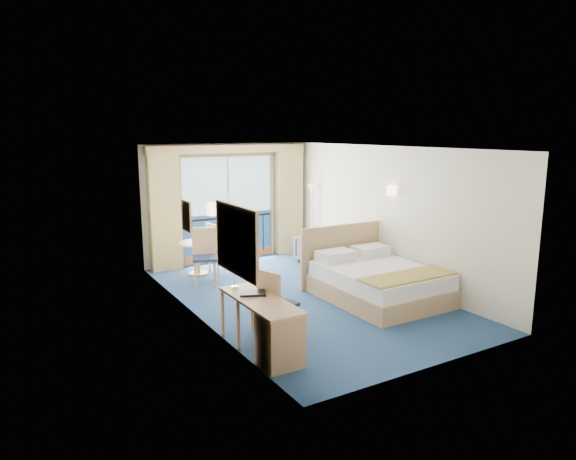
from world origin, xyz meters
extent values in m
plane|color=navy|center=(0.00, 0.00, 0.00)|extent=(6.50, 6.50, 0.00)
cube|color=silver|center=(0.00, 3.26, 1.35)|extent=(4.00, 0.02, 2.70)
cube|color=silver|center=(0.00, -3.26, 1.35)|extent=(4.00, 0.02, 2.70)
cube|color=silver|center=(-2.01, 0.00, 1.35)|extent=(0.02, 6.50, 2.70)
cube|color=silver|center=(2.01, 0.00, 1.35)|extent=(0.02, 6.50, 2.70)
cube|color=white|center=(0.00, 0.00, 2.71)|extent=(4.00, 6.50, 0.02)
cube|color=navy|center=(0.00, 3.22, 0.56)|extent=(2.20, 0.02, 1.08)
cube|color=silver|center=(0.00, 3.22, 1.76)|extent=(2.20, 0.02, 1.32)
cube|color=brown|center=(0.00, 3.22, 0.10)|extent=(2.20, 0.02, 0.20)
cube|color=black|center=(0.00, 3.22, 1.00)|extent=(2.20, 0.02, 0.04)
cube|color=tan|center=(0.00, 3.21, 2.46)|extent=(2.36, 0.03, 0.12)
cube|color=tan|center=(-1.15, 3.21, 1.20)|extent=(0.06, 0.03, 2.40)
cube|color=tan|center=(1.15, 3.21, 1.20)|extent=(0.06, 0.03, 2.40)
cube|color=silver|center=(0.00, 3.21, 1.20)|extent=(0.05, 0.02, 2.40)
cube|color=#3D261B|center=(0.35, 3.21, 0.40)|extent=(0.35, 0.02, 0.70)
cube|color=#3D261B|center=(-0.55, 3.21, 0.40)|extent=(0.35, 0.02, 0.70)
cube|color=#3D261B|center=(-0.05, 3.21, 0.30)|extent=(0.30, 0.02, 0.45)
cube|color=black|center=(-0.90, 3.22, 0.55)|extent=(0.02, 0.01, 0.90)
cube|color=black|center=(-0.54, 3.22, 0.55)|extent=(0.02, 0.01, 0.90)
cube|color=black|center=(-0.18, 3.22, 0.55)|extent=(0.03, 0.01, 0.90)
cube|color=black|center=(0.18, 3.22, 0.55)|extent=(0.03, 0.01, 0.90)
cube|color=black|center=(0.54, 3.22, 0.55)|extent=(0.02, 0.01, 0.90)
cube|color=black|center=(0.90, 3.22, 0.55)|extent=(0.02, 0.01, 0.90)
cube|color=tan|center=(-1.55, 3.07, 1.28)|extent=(0.65, 0.22, 2.55)
cube|color=tan|center=(1.55, 3.07, 1.28)|extent=(0.65, 0.22, 2.55)
cube|color=tan|center=(0.00, 3.10, 2.58)|extent=(3.80, 0.25, 0.18)
cube|color=tan|center=(-1.98, -1.50, 1.55)|extent=(0.04, 1.25, 0.95)
cube|color=silver|center=(-1.95, -1.50, 1.55)|extent=(0.01, 1.12, 0.82)
cube|color=tan|center=(-1.98, 0.45, 1.60)|extent=(0.03, 0.42, 0.52)
cube|color=gray|center=(-1.96, 0.45, 1.60)|extent=(0.01, 0.34, 0.44)
cylinder|color=#FCEBB0|center=(-1.94, -0.60, 1.85)|extent=(0.18, 0.18, 0.18)
cylinder|color=#FCEBB0|center=(1.94, -0.15, 1.85)|extent=(0.18, 0.18, 0.18)
cube|color=tan|center=(1.11, -0.85, 0.16)|extent=(1.74, 2.17, 0.33)
cube|color=white|center=(1.11, -0.85, 0.46)|extent=(1.67, 2.11, 0.27)
cube|color=#B09144|center=(1.11, -1.56, 0.61)|extent=(1.72, 0.60, 0.03)
cube|color=white|center=(0.70, -0.07, 0.70)|extent=(0.67, 0.43, 0.20)
cube|color=white|center=(1.52, -0.07, 0.70)|extent=(0.67, 0.43, 0.20)
cube|color=tan|center=(1.11, 0.29, 0.60)|extent=(1.90, 0.07, 1.19)
cube|color=tan|center=(1.75, 0.68, 0.30)|extent=(0.46, 0.44, 0.60)
cube|color=beige|center=(1.76, 0.64, 0.65)|extent=(0.20, 0.16, 0.09)
imported|color=#424650|center=(1.57, 1.99, 0.32)|extent=(0.85, 0.86, 0.64)
cylinder|color=silver|center=(1.82, 2.47, 0.02)|extent=(0.24, 0.24, 0.03)
cylinder|color=silver|center=(1.82, 2.47, 0.82)|extent=(0.03, 0.03, 1.65)
cone|color=#EFE1CB|center=(1.82, 2.47, 1.65)|extent=(0.22, 0.22, 0.20)
cube|color=tan|center=(-1.72, -1.69, 0.72)|extent=(0.54, 1.58, 0.04)
cube|color=tan|center=(-1.72, -2.23, 0.35)|extent=(0.51, 0.47, 0.70)
cylinder|color=tan|center=(-1.96, -1.49, 0.35)|extent=(0.05, 0.05, 0.70)
cylinder|color=tan|center=(-1.48, -1.49, 0.35)|extent=(0.05, 0.05, 0.70)
cylinder|color=tan|center=(-1.96, -0.95, 0.35)|extent=(0.05, 0.05, 0.70)
cylinder|color=tan|center=(-1.48, -0.95, 0.35)|extent=(0.05, 0.05, 0.70)
cube|color=#1D2545|center=(-1.26, -1.40, 0.50)|extent=(0.55, 0.55, 0.05)
cube|color=tan|center=(-1.46, -1.45, 0.77)|extent=(0.17, 0.44, 0.53)
cylinder|color=tan|center=(-1.04, -1.52, 0.24)|extent=(0.04, 0.04, 0.47)
cylinder|color=tan|center=(-1.14, -1.17, 0.24)|extent=(0.04, 0.04, 0.47)
cylinder|color=tan|center=(-1.38, -1.62, 0.24)|extent=(0.04, 0.04, 0.47)
cylinder|color=tan|center=(-1.48, -1.27, 0.24)|extent=(0.04, 0.04, 0.47)
cube|color=black|center=(-1.71, -1.44, 0.76)|extent=(0.43, 0.39, 0.03)
cylinder|color=silver|center=(-1.82, -1.07, 0.77)|extent=(0.11, 0.11, 0.02)
cylinder|color=silver|center=(-1.82, -1.07, 0.94)|extent=(0.01, 0.01, 0.35)
cone|color=#EFE1CB|center=(-1.82, -1.07, 1.11)|extent=(0.10, 0.10, 0.09)
cylinder|color=tan|center=(-1.08, 2.39, 0.67)|extent=(0.77, 0.77, 0.04)
cylinder|color=tan|center=(-1.08, 2.39, 0.34)|extent=(0.08, 0.08, 0.67)
cylinder|color=tan|center=(-1.08, 2.39, 0.01)|extent=(0.42, 0.42, 0.03)
cube|color=#1D2545|center=(-0.60, 2.28, 0.52)|extent=(0.51, 0.51, 0.06)
cube|color=tan|center=(-0.82, 2.25, 0.80)|extent=(0.09, 0.46, 0.55)
cylinder|color=tan|center=(-0.40, 2.11, 0.25)|extent=(0.04, 0.04, 0.50)
cylinder|color=tan|center=(-0.44, 2.48, 0.25)|extent=(0.04, 0.04, 0.50)
cylinder|color=tan|center=(-0.77, 2.07, 0.25)|extent=(0.04, 0.04, 0.50)
cylinder|color=tan|center=(-0.81, 2.44, 0.25)|extent=(0.04, 0.04, 0.50)
cube|color=#1D2545|center=(-1.22, 1.64, 0.53)|extent=(0.60, 0.60, 0.06)
cube|color=tan|center=(-1.15, 1.85, 0.82)|extent=(0.46, 0.20, 0.56)
cylinder|color=tan|center=(-1.47, 1.53, 0.25)|extent=(0.04, 0.04, 0.50)
cylinder|color=tan|center=(-1.11, 1.40, 0.25)|extent=(0.04, 0.04, 0.50)
cylinder|color=tan|center=(-1.34, 1.88, 0.25)|extent=(0.04, 0.04, 0.50)
cylinder|color=tan|center=(-0.98, 1.76, 0.25)|extent=(0.04, 0.04, 0.50)
camera|label=1|loc=(-4.77, -7.61, 3.00)|focal=32.00mm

